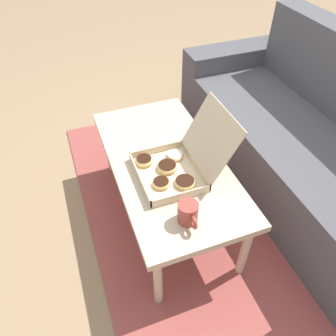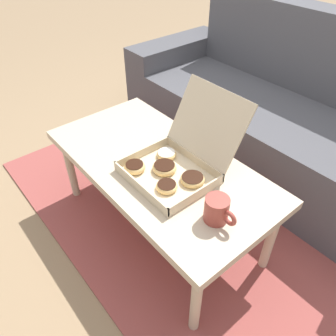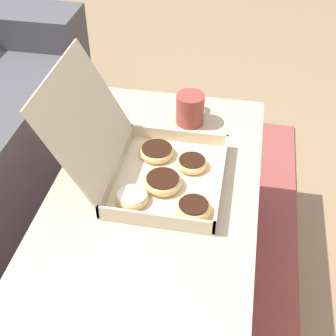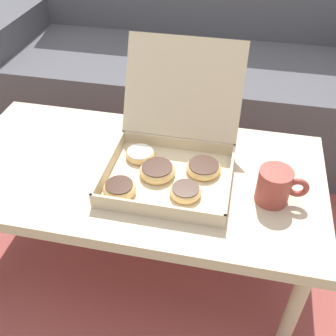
# 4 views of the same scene
# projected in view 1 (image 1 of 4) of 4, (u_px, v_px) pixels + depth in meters

# --- Properties ---
(ground_plane) EXTENTS (12.00, 12.00, 0.00)m
(ground_plane) POSITION_uv_depth(u_px,v_px,m) (191.00, 206.00, 2.18)
(ground_plane) COLOR #937756
(area_rug) EXTENTS (2.23, 1.93, 0.01)m
(area_rug) POSITION_uv_depth(u_px,v_px,m) (231.00, 194.00, 2.25)
(area_rug) COLOR #994742
(area_rug) RESTS_ON ground_plane
(couch) EXTENTS (2.11, 0.81, 0.95)m
(couch) POSITION_uv_depth(u_px,v_px,m) (305.00, 142.00, 2.16)
(couch) COLOR #4C4C51
(couch) RESTS_ON ground_plane
(coffee_table) EXTENTS (1.17, 0.60, 0.46)m
(coffee_table) POSITION_uv_depth(u_px,v_px,m) (166.00, 166.00, 1.85)
(coffee_table) COLOR #C6B293
(coffee_table) RESTS_ON ground_plane
(pastry_box) EXTENTS (0.38, 0.47, 0.33)m
(pastry_box) POSITION_uv_depth(u_px,v_px,m) (176.00, 164.00, 1.71)
(pastry_box) COLOR beige
(pastry_box) RESTS_ON coffee_table
(coffee_mug) EXTENTS (0.14, 0.10, 0.11)m
(coffee_mug) POSITION_uv_depth(u_px,v_px,m) (188.00, 213.00, 1.48)
(coffee_mug) COLOR #993D33
(coffee_mug) RESTS_ON coffee_table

